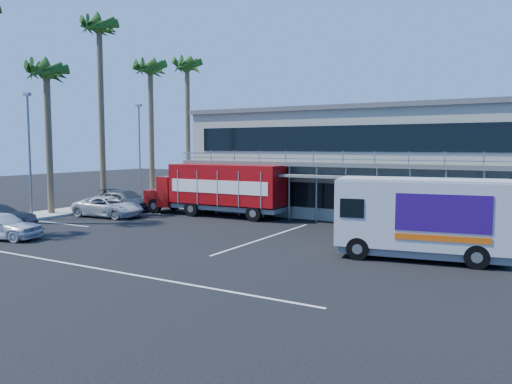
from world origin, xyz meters
The scene contains 15 objects.
ground centered at (0.00, 0.00, 0.00)m, with size 120.00×120.00×0.00m, color black.
building centered at (3.00, 14.94, 3.66)m, with size 22.40×12.00×7.30m.
curb_strip centered at (-15.00, 6.00, 0.08)m, with size 3.00×32.00×0.16m, color #A5A399.
palm_c centered at (-14.90, 3.00, 9.21)m, with size 2.80×2.80×10.75m.
palm_d centered at (-15.20, 8.00, 12.80)m, with size 2.80×2.80×14.75m.
palm_e centered at (-14.70, 13.00, 10.57)m, with size 2.80×2.80×12.25m.
palm_f centered at (-15.10, 18.50, 11.47)m, with size 2.80×2.80×13.25m.
light_pole_near centered at (-14.20, 1.00, 4.50)m, with size 0.50×0.25×8.09m.
light_pole_far centered at (-14.20, 11.00, 4.50)m, with size 0.50×0.25×8.09m.
red_truck centered at (-4.72, 8.48, 1.93)m, with size 10.47×2.74×3.51m.
white_van centered at (9.99, 2.00, 1.80)m, with size 7.24×3.53×3.39m.
parked_car_a centered at (-9.50, -4.14, 0.71)m, with size 1.68×4.18×1.43m, color silver.
parked_car_c centered at (-10.88, 4.40, 0.68)m, with size 2.25×4.88×1.36m, color silver.
parked_car_d centered at (-12.50, 7.60, 0.73)m, with size 2.06×5.06×1.47m, color #2C333B.
parked_car_e centered at (-12.50, 7.20, 0.73)m, with size 1.73×4.29×1.46m, color slate.
Camera 1 is at (14.37, -19.31, 4.75)m, focal length 35.00 mm.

